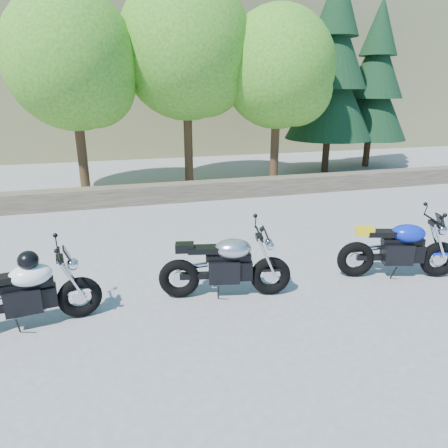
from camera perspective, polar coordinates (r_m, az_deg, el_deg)
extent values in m
plane|color=gray|center=(6.43, 0.65, -9.27)|extent=(90.00, 90.00, 0.00)
cube|color=#493C31|center=(11.41, -7.00, 4.52)|extent=(22.00, 0.55, 0.50)
cube|color=olive|center=(34.07, -8.38, 26.07)|extent=(80.00, 30.00, 15.00)
cylinder|color=#382314|center=(12.78, -19.78, 10.86)|extent=(0.28, 0.28, 3.02)
sphere|color=#267D1B|center=(12.72, -20.96, 20.99)|extent=(3.67, 3.67, 3.67)
sphere|color=#267D1B|center=(12.37, -18.30, 18.34)|extent=(2.38, 2.38, 2.38)
cylinder|color=#382314|center=(13.34, -5.17, 12.86)|extent=(0.28, 0.28, 3.36)
sphere|color=#267D1B|center=(13.33, -5.51, 23.70)|extent=(4.08, 4.08, 4.08)
sphere|color=#267D1B|center=(13.09, -2.85, 20.70)|extent=(2.64, 2.64, 2.64)
cylinder|color=#382314|center=(13.58, 7.30, 11.94)|extent=(0.28, 0.28, 2.91)
sphere|color=#267D1B|center=(13.51, 7.70, 21.18)|extent=(3.54, 3.54, 3.54)
sphere|color=#267D1B|center=(13.42, 10.17, 18.41)|extent=(2.29, 2.29, 2.29)
cylinder|color=#382314|center=(15.84, 14.44, 11.09)|extent=(0.26, 0.26, 2.16)
cone|color=black|center=(15.72, 14.99, 17.59)|extent=(3.17, 3.17, 3.24)
cone|color=black|center=(15.78, 15.51, 23.33)|extent=(2.45, 2.45, 2.88)
cylinder|color=#382314|center=(17.52, 19.83, 10.87)|extent=(0.26, 0.26, 1.92)
cone|color=black|center=(17.41, 20.43, 16.07)|extent=(2.82, 2.82, 2.88)
cone|color=black|center=(17.43, 20.98, 20.68)|extent=(2.18, 2.18, 2.56)
cone|color=black|center=(17.55, 21.51, 24.82)|extent=(1.41, 1.41, 2.05)
torus|color=black|center=(6.19, 6.66, -7.35)|extent=(0.64, 0.28, 0.62)
torus|color=black|center=(6.11, -6.41, -7.74)|extent=(0.64, 0.28, 0.62)
cylinder|color=silver|center=(6.19, 6.66, -7.35)|extent=(0.22, 0.08, 0.21)
cylinder|color=silver|center=(6.11, -6.41, -7.74)|extent=(0.22, 0.08, 0.21)
cube|color=black|center=(6.06, -0.01, -6.62)|extent=(0.51, 0.38, 0.35)
cube|color=black|center=(5.98, 0.64, -4.76)|extent=(0.69, 0.29, 0.10)
ellipsoid|color=#B8B7BC|center=(5.93, 1.30, -3.54)|extent=(0.62, 0.48, 0.29)
cube|color=black|center=(5.91, -2.82, -3.64)|extent=(0.52, 0.31, 0.09)
cube|color=black|center=(5.90, -5.65, -3.35)|extent=(0.30, 0.24, 0.13)
cylinder|color=black|center=(5.89, 5.06, -1.43)|extent=(0.16, 0.63, 0.03)
sphere|color=silver|center=(5.98, 6.48, -2.87)|extent=(0.17, 0.17, 0.17)
torus|color=black|center=(5.93, -19.87, -9.80)|extent=(0.61, 0.23, 0.59)
cylinder|color=silver|center=(5.93, -19.87, -9.80)|extent=(0.21, 0.07, 0.20)
cube|color=black|center=(5.91, -26.71, -9.65)|extent=(0.48, 0.34, 0.33)
cube|color=black|center=(5.82, -26.37, -7.80)|extent=(0.66, 0.24, 0.09)
ellipsoid|color=white|center=(5.76, -25.91, -6.56)|extent=(0.58, 0.43, 0.28)
cylinder|color=black|center=(5.66, -22.47, -4.13)|extent=(0.11, 0.61, 0.03)
sphere|color=silver|center=(5.72, -20.79, -5.41)|extent=(0.17, 0.17, 0.17)
ellipsoid|color=black|center=(5.68, -26.20, -4.68)|extent=(0.30, 0.31, 0.25)
torus|color=black|center=(7.62, 28.33, -4.46)|extent=(0.64, 0.32, 0.62)
torus|color=black|center=(7.07, 18.27, -4.80)|extent=(0.64, 0.32, 0.62)
cylinder|color=silver|center=(7.62, 28.33, -4.46)|extent=(0.22, 0.09, 0.21)
cylinder|color=silver|center=(7.07, 18.27, -4.80)|extent=(0.22, 0.09, 0.21)
cube|color=black|center=(7.27, 23.46, -3.80)|extent=(0.53, 0.40, 0.35)
cube|color=black|center=(7.22, 24.18, -2.22)|extent=(0.70, 0.33, 0.10)
ellipsoid|color=#0B22B2|center=(7.21, 24.81, -1.20)|extent=(0.64, 0.51, 0.30)
cube|color=black|center=(7.04, 21.65, -1.23)|extent=(0.52, 0.33, 0.09)
cube|color=yellow|center=(6.93, 19.45, -0.94)|extent=(0.31, 0.26, 0.13)
cylinder|color=black|center=(7.32, 27.81, 0.47)|extent=(0.20, 0.63, 0.03)
sphere|color=silver|center=(7.44, 28.68, -0.74)|extent=(0.17, 0.17, 0.17)
cube|color=black|center=(8.32, 25.38, -3.21)|extent=(0.30, 0.26, 0.34)
cube|color=maroon|center=(8.26, 25.50, -4.08)|extent=(0.19, 0.11, 0.14)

